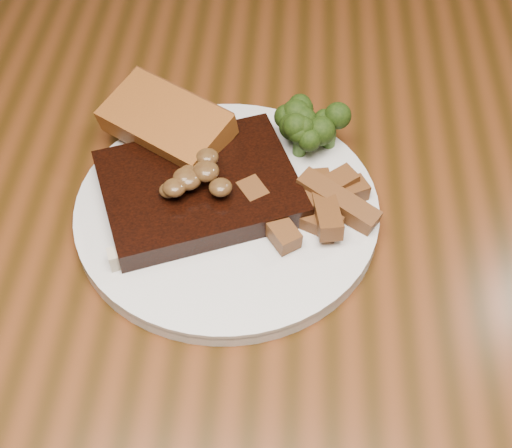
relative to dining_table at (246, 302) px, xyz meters
The scene contains 9 objects.
dining_table is the anchor object (origin of this frame).
chair_far 0.68m from the dining_table, 75.36° to the left, with size 0.49×0.49×0.85m.
plate 0.11m from the dining_table, 118.67° to the left, with size 0.28×0.28×0.01m, color silver.
steak 0.13m from the dining_table, 135.23° to the left, with size 0.17×0.13×0.03m, color black.
steak_bone 0.12m from the dining_table, 161.19° to the right, with size 0.15×0.01×0.02m, color #BCAD91.
mushroom_pile 0.16m from the dining_table, 139.87° to the left, with size 0.07×0.07×0.03m, color #4F3719, non-canonical shape.
garlic_bread 0.18m from the dining_table, 127.25° to the left, with size 0.12×0.07×0.03m, color #97541B.
potato_wedges 0.13m from the dining_table, 24.95° to the left, with size 0.10×0.10×0.02m, color brown, non-canonical shape.
broccoli_cluster 0.18m from the dining_table, 71.23° to the left, with size 0.08×0.08×0.04m, color #25380C, non-canonical shape.
Camera 1 is at (0.03, -0.40, 1.26)m, focal length 50.00 mm.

